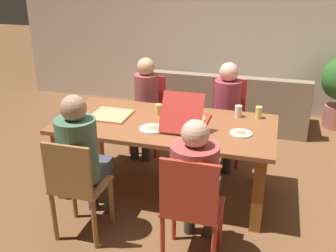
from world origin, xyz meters
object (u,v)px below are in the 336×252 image
object	(u,v)px
chair_0	(191,205)
chair_1	(227,117)
dining_table	(165,133)
person_1	(226,106)
person_2	(82,153)
couch	(229,106)
chair_3	(149,109)
pizza_box_1	(111,115)
plate_1	(241,133)
drinking_glass_1	(259,112)
drinking_glass_0	(159,109)
person_3	(145,99)
plate_0	(152,128)
drinking_glass_3	(174,105)
drinking_glass_2	(238,111)
chair_2	(76,185)
pizza_box_0	(187,118)
person_0	(195,177)

from	to	relation	value
chair_0	chair_1	world-z (taller)	chair_1
dining_table	person_1	world-z (taller)	person_1
person_2	couch	world-z (taller)	person_2
person_1	chair_3	xyz separation A→B (m)	(-0.98, 0.16, -0.19)
dining_table	couch	distance (m)	2.08
pizza_box_1	plate_1	size ratio (longest dim) A/B	1.89
chair_3	drinking_glass_1	distance (m)	1.50
person_1	chair_1	bearing A→B (deg)	90.00
drinking_glass_0	drinking_glass_1	world-z (taller)	drinking_glass_1
dining_table	drinking_glass_0	distance (m)	0.28
person_3	plate_0	distance (m)	1.08
plate_0	drinking_glass_0	size ratio (longest dim) A/B	2.13
plate_0	drinking_glass_1	world-z (taller)	drinking_glass_1
dining_table	person_2	size ratio (longest dim) A/B	1.67
drinking_glass_3	person_3	bearing A→B (deg)	138.02
dining_table	chair_3	size ratio (longest dim) A/B	2.30
chair_1	couch	xyz separation A→B (m)	(-0.10, 1.07, -0.24)
drinking_glass_0	drinking_glass_2	xyz separation A→B (m)	(0.79, 0.16, 0.00)
person_3	person_2	bearing A→B (deg)	-90.00
person_3	drinking_glass_0	bearing A→B (deg)	-59.26
chair_0	person_1	size ratio (longest dim) A/B	0.80
person_2	plate_0	xyz separation A→B (m)	(0.42, 0.60, 0.03)
plate_0	drinking_glass_1	xyz separation A→B (m)	(0.94, 0.56, 0.05)
dining_table	chair_2	world-z (taller)	chair_2
pizza_box_0	drinking_glass_2	bearing A→B (deg)	33.53
dining_table	pizza_box_1	bearing A→B (deg)	178.65
person_1	couch	distance (m)	1.30
plate_1	drinking_glass_0	world-z (taller)	drinking_glass_0
chair_0	plate_0	xyz separation A→B (m)	(-0.56, 0.80, 0.23)
chair_1	plate_1	distance (m)	1.07
chair_1	person_1	xyz separation A→B (m)	(0.00, -0.15, 0.19)
person_0	pizza_box_0	distance (m)	0.95
chair_2	drinking_glass_2	distance (m)	1.75
chair_1	plate_0	world-z (taller)	chair_1
person_1	drinking_glass_1	bearing A→B (deg)	-48.03
drinking_glass_0	person_2	bearing A→B (deg)	-110.38
person_1	plate_0	distance (m)	1.13
drinking_glass_2	couch	world-z (taller)	drinking_glass_2
chair_1	person_1	world-z (taller)	person_1
chair_0	pizza_box_0	bearing A→B (deg)	104.96
pizza_box_0	plate_1	bearing A→B (deg)	-13.10
pizza_box_1	plate_1	bearing A→B (deg)	-3.77
person_2	drinking_glass_2	size ratio (longest dim) A/B	10.76
drinking_glass_0	couch	distance (m)	1.97
plate_1	drinking_glass_3	distance (m)	0.88
chair_1	plate_0	xyz separation A→B (m)	(-0.56, -1.13, 0.25)
dining_table	pizza_box_0	size ratio (longest dim) A/B	3.61
chair_2	drinking_glass_3	bearing A→B (deg)	70.22
drinking_glass_3	drinking_glass_1	bearing A→B (deg)	-0.48
person_3	drinking_glass_2	bearing A→B (deg)	-21.19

